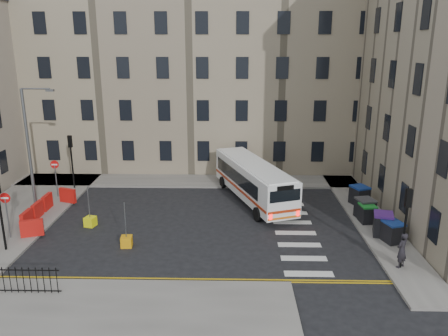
{
  "coord_description": "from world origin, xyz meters",
  "views": [
    {
      "loc": [
        0.28,
        -25.19,
        10.86
      ],
      "look_at": [
        -0.35,
        2.3,
        3.0
      ],
      "focal_mm": 35.0,
      "sensor_mm": 36.0,
      "label": 1
    }
  ],
  "objects_px": {
    "wheelie_bin_c": "(367,213)",
    "bollard_yellow": "(90,222)",
    "streetlamp": "(29,148)",
    "wheelie_bin_b": "(383,224)",
    "bollard_chevron": "(127,242)",
    "bus": "(253,179)",
    "wheelie_bin_d": "(365,208)",
    "wheelie_bin_e": "(359,195)",
    "pedestrian": "(402,250)",
    "wheelie_bin_a": "(393,232)"
  },
  "relations": [
    {
      "from": "streetlamp",
      "to": "wheelie_bin_d",
      "type": "bearing_deg",
      "value": -2.95
    },
    {
      "from": "wheelie_bin_d",
      "to": "bollard_yellow",
      "type": "bearing_deg",
      "value": 171.63
    },
    {
      "from": "wheelie_bin_b",
      "to": "bollard_yellow",
      "type": "distance_m",
      "value": 17.5
    },
    {
      "from": "wheelie_bin_e",
      "to": "wheelie_bin_d",
      "type": "bearing_deg",
      "value": -119.41
    },
    {
      "from": "wheelie_bin_c",
      "to": "bollard_yellow",
      "type": "xyz_separation_m",
      "value": [
        -17.12,
        -0.69,
        -0.42
      ]
    },
    {
      "from": "wheelie_bin_e",
      "to": "pedestrian",
      "type": "distance_m",
      "value": 8.9
    },
    {
      "from": "wheelie_bin_b",
      "to": "bollard_chevron",
      "type": "height_order",
      "value": "wheelie_bin_b"
    },
    {
      "from": "streetlamp",
      "to": "bollard_chevron",
      "type": "height_order",
      "value": "streetlamp"
    },
    {
      "from": "pedestrian",
      "to": "bollard_yellow",
      "type": "xyz_separation_m",
      "value": [
        -17.12,
        5.02,
        -0.77
      ]
    },
    {
      "from": "wheelie_bin_e",
      "to": "wheelie_bin_b",
      "type": "bearing_deg",
      "value": -112.21
    },
    {
      "from": "streetlamp",
      "to": "wheelie_bin_a",
      "type": "distance_m",
      "value": 22.93
    },
    {
      "from": "streetlamp",
      "to": "wheelie_bin_e",
      "type": "distance_m",
      "value": 22.3
    },
    {
      "from": "bus",
      "to": "bollard_yellow",
      "type": "height_order",
      "value": "bus"
    },
    {
      "from": "streetlamp",
      "to": "wheelie_bin_a",
      "type": "bearing_deg",
      "value": -11.65
    },
    {
      "from": "wheelie_bin_d",
      "to": "pedestrian",
      "type": "relative_size",
      "value": 0.74
    },
    {
      "from": "wheelie_bin_b",
      "to": "bus",
      "type": "bearing_deg",
      "value": 155.36
    },
    {
      "from": "wheelie_bin_e",
      "to": "pedestrian",
      "type": "relative_size",
      "value": 0.79
    },
    {
      "from": "bollard_chevron",
      "to": "wheelie_bin_d",
      "type": "bearing_deg",
      "value": 16.05
    },
    {
      "from": "bollard_chevron",
      "to": "wheelie_bin_a",
      "type": "bearing_deg",
      "value": 2.48
    },
    {
      "from": "bus",
      "to": "wheelie_bin_d",
      "type": "xyz_separation_m",
      "value": [
        6.96,
        -3.45,
        -0.79
      ]
    },
    {
      "from": "streetlamp",
      "to": "bollard_yellow",
      "type": "distance_m",
      "value": 6.5
    },
    {
      "from": "wheelie_bin_a",
      "to": "wheelie_bin_e",
      "type": "xyz_separation_m",
      "value": [
        -0.21,
        5.98,
        0.05
      ]
    },
    {
      "from": "pedestrian",
      "to": "bollard_yellow",
      "type": "height_order",
      "value": "pedestrian"
    },
    {
      "from": "wheelie_bin_c",
      "to": "wheelie_bin_e",
      "type": "bearing_deg",
      "value": 76.95
    },
    {
      "from": "wheelie_bin_d",
      "to": "bollard_chevron",
      "type": "height_order",
      "value": "wheelie_bin_d"
    },
    {
      "from": "streetlamp",
      "to": "wheelie_bin_e",
      "type": "bearing_deg",
      "value": 3.67
    },
    {
      "from": "streetlamp",
      "to": "wheelie_bin_c",
      "type": "relative_size",
      "value": 7.15
    },
    {
      "from": "bus",
      "to": "wheelie_bin_e",
      "type": "bearing_deg",
      "value": -27.08
    },
    {
      "from": "wheelie_bin_d",
      "to": "wheelie_bin_e",
      "type": "bearing_deg",
      "value": 69.4
    },
    {
      "from": "wheelie_bin_b",
      "to": "streetlamp",
      "type": "bearing_deg",
      "value": -174.52
    },
    {
      "from": "wheelie_bin_a",
      "to": "wheelie_bin_b",
      "type": "distance_m",
      "value": 0.94
    },
    {
      "from": "wheelie_bin_b",
      "to": "pedestrian",
      "type": "xyz_separation_m",
      "value": [
        -0.33,
        -3.8,
        0.25
      ]
    },
    {
      "from": "wheelie_bin_a",
      "to": "wheelie_bin_b",
      "type": "height_order",
      "value": "wheelie_bin_b"
    },
    {
      "from": "wheelie_bin_e",
      "to": "bollard_yellow",
      "type": "bearing_deg",
      "value": 170.8
    },
    {
      "from": "wheelie_bin_c",
      "to": "wheelie_bin_e",
      "type": "height_order",
      "value": "wheelie_bin_e"
    },
    {
      "from": "streetlamp",
      "to": "wheelie_bin_b",
      "type": "distance_m",
      "value": 22.5
    },
    {
      "from": "wheelie_bin_c",
      "to": "bollard_yellow",
      "type": "height_order",
      "value": "wheelie_bin_c"
    },
    {
      "from": "wheelie_bin_b",
      "to": "wheelie_bin_d",
      "type": "height_order",
      "value": "wheelie_bin_b"
    },
    {
      "from": "wheelie_bin_a",
      "to": "wheelie_bin_c",
      "type": "height_order",
      "value": "wheelie_bin_a"
    },
    {
      "from": "bollard_yellow",
      "to": "pedestrian",
      "type": "bearing_deg",
      "value": -16.33
    },
    {
      "from": "streetlamp",
      "to": "wheelie_bin_c",
      "type": "bearing_deg",
      "value": -4.69
    },
    {
      "from": "wheelie_bin_b",
      "to": "wheelie_bin_d",
      "type": "xyz_separation_m",
      "value": [
        -0.29,
        2.56,
        -0.03
      ]
    },
    {
      "from": "bus",
      "to": "bollard_chevron",
      "type": "height_order",
      "value": "bus"
    },
    {
      "from": "wheelie_bin_e",
      "to": "bollard_chevron",
      "type": "xyz_separation_m",
      "value": [
        -14.59,
        -6.62,
        -0.5
      ]
    },
    {
      "from": "wheelie_bin_c",
      "to": "bollard_yellow",
      "type": "bearing_deg",
      "value": 176.14
    },
    {
      "from": "wheelie_bin_e",
      "to": "pedestrian",
      "type": "xyz_separation_m",
      "value": [
        -0.38,
        -8.88,
        0.27
      ]
    },
    {
      "from": "bus",
      "to": "wheelie_bin_d",
      "type": "bearing_deg",
      "value": -46.24
    },
    {
      "from": "streetlamp",
      "to": "wheelie_bin_c",
      "type": "distance_m",
      "value": 21.96
    },
    {
      "from": "wheelie_bin_b",
      "to": "wheelie_bin_e",
      "type": "relative_size",
      "value": 0.99
    },
    {
      "from": "wheelie_bin_a",
      "to": "wheelie_bin_c",
      "type": "xyz_separation_m",
      "value": [
        -0.6,
        2.8,
        -0.03
      ]
    }
  ]
}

